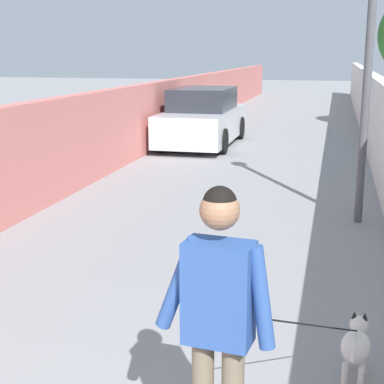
{
  "coord_description": "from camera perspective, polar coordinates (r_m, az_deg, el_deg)",
  "views": [
    {
      "loc": [
        -0.79,
        -1.83,
        2.47
      ],
      "look_at": [
        5.19,
        -0.38,
        1.0
      ],
      "focal_mm": 54.95,
      "sensor_mm": 36.0,
      "label": 1
    }
  ],
  "objects": [
    {
      "name": "ground_plane",
      "position": [
        15.1,
        6.53,
        3.92
      ],
      "size": [
        80.0,
        80.0,
        0.0
      ],
      "primitive_type": "plane",
      "color": "gray"
    },
    {
      "name": "wall_left",
      "position": [
        13.69,
        -6.23,
        6.58
      ],
      "size": [
        48.0,
        0.3,
        1.71
      ],
      "primitive_type": "cube",
      "color": "#CC726B",
      "rests_on": "ground"
    },
    {
      "name": "fence_right",
      "position": [
        12.91,
        17.96,
        5.97
      ],
      "size": [
        48.0,
        0.3,
        1.88
      ],
      "primitive_type": "cube",
      "color": "silver",
      "rests_on": "ground"
    },
    {
      "name": "lamp_post",
      "position": [
        8.81,
        17.12,
        17.16
      ],
      "size": [
        0.36,
        0.36,
        4.62
      ],
      "color": "#4C4C51",
      "rests_on": "ground"
    },
    {
      "name": "person_skateboarder",
      "position": [
        3.33,
        2.59,
        -11.28
      ],
      "size": [
        0.26,
        0.72,
        1.69
      ],
      "color": "#726651",
      "rests_on": "skateboard"
    },
    {
      "name": "dog",
      "position": [
        4.84,
        15.59,
        -14.04
      ],
      "size": [
        1.63,
        0.96,
        1.06
      ],
      "color": "white",
      "rests_on": "ground"
    },
    {
      "name": "car_near",
      "position": [
        16.03,
        1.06,
        7.13
      ],
      "size": [
        4.35,
        1.8,
        1.54
      ],
      "color": "silver",
      "rests_on": "ground"
    }
  ]
}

